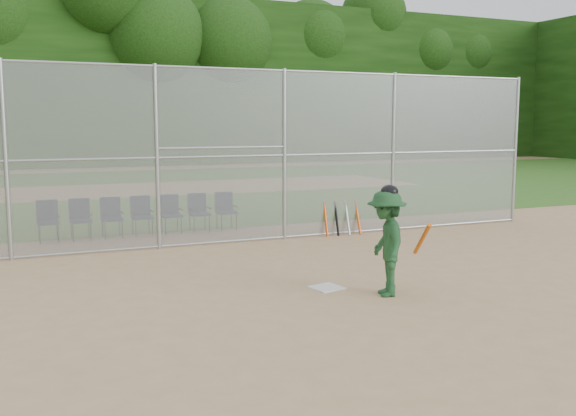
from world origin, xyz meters
name	(u,v)px	position (x,y,z in m)	size (l,w,h in m)	color
ground	(350,294)	(0.00, 0.00, 0.00)	(100.00, 100.00, 0.00)	tan
grass_strip	(139,190)	(0.00, 18.00, 0.01)	(100.00, 100.00, 0.00)	#2F5C1B
dirt_patch_far	(139,189)	(0.00, 18.00, 0.01)	(24.00, 24.00, 0.00)	tan
backstop_fence	(244,153)	(0.00, 5.00, 2.07)	(16.09, 0.09, 4.00)	gray
treeline	(127,59)	(0.00, 20.00, 5.50)	(81.00, 60.00, 11.00)	black
home_plate	(327,288)	(-0.19, 0.47, 0.01)	(0.48, 0.48, 0.02)	silver
batter_at_plate	(386,242)	(0.49, -0.29, 0.86)	(1.01, 1.36, 1.78)	#1C4623
water_cooler	(392,218)	(4.50, 5.75, 0.20)	(0.32, 0.32, 0.40)	white
spare_bats	(342,218)	(2.52, 4.94, 0.42)	(0.96, 0.34, 0.84)	#D84C14
chair_0	(48,221)	(-4.18, 6.85, 0.48)	(0.54, 0.52, 0.96)	#0E1835
chair_1	(81,220)	(-3.46, 6.85, 0.48)	(0.54, 0.52, 0.96)	#0E1835
chair_2	(112,218)	(-2.73, 6.85, 0.48)	(0.54, 0.52, 0.96)	#0E1835
chair_3	(142,216)	(-2.01, 6.85, 0.48)	(0.54, 0.52, 0.96)	#0E1835
chair_4	(171,214)	(-1.28, 6.85, 0.48)	(0.54, 0.52, 0.96)	#0E1835
chair_5	(199,213)	(-0.56, 6.85, 0.48)	(0.54, 0.52, 0.96)	#0E1835
chair_6	(227,211)	(0.16, 6.85, 0.48)	(0.54, 0.52, 0.96)	#0E1835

